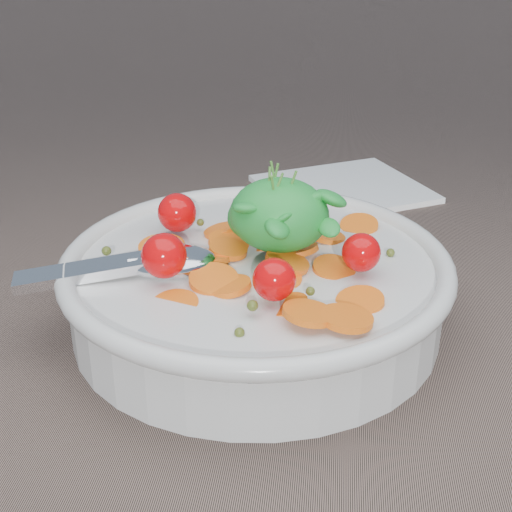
# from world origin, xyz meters

# --- Properties ---
(ground) EXTENTS (6.00, 6.00, 0.00)m
(ground) POSITION_xyz_m (0.00, 0.00, 0.00)
(ground) COLOR #796256
(ground) RESTS_ON ground
(bowl) EXTENTS (0.31, 0.29, 0.12)m
(bowl) POSITION_xyz_m (0.02, -0.02, 0.03)
(bowl) COLOR silver
(bowl) RESTS_ON ground
(napkin) EXTENTS (0.22, 0.21, 0.01)m
(napkin) POSITION_xyz_m (0.09, 0.27, 0.00)
(napkin) COLOR white
(napkin) RESTS_ON ground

